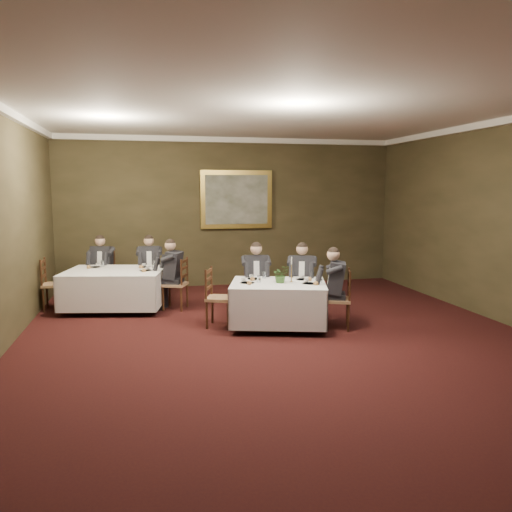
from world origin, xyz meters
name	(u,v)px	position (x,y,z in m)	size (l,w,h in m)	color
ground	(288,348)	(0.00, 0.00, 0.00)	(10.00, 10.00, 0.00)	black
ceiling	(291,101)	(0.00, 0.00, 3.50)	(8.00, 10.00, 0.10)	silver
back_wall	(230,212)	(0.00, 5.00, 1.75)	(8.00, 0.10, 3.50)	#302A18
crown_molding	(291,106)	(0.00, 0.00, 3.44)	(8.00, 10.00, 0.12)	white
table_main	(278,301)	(0.14, 1.10, 0.45)	(1.84, 1.58, 0.67)	black
table_second	(115,286)	(-2.60, 3.01, 0.45)	(2.08, 1.74, 0.67)	black
chair_main_backleft	(256,300)	(-0.05, 1.99, 0.28)	(0.49, 0.47, 1.00)	#906C49
diner_main_backleft	(256,288)	(-0.05, 1.97, 0.51)	(0.46, 0.53, 1.35)	black
chair_main_backright	(302,300)	(0.76, 1.76, 0.28)	(0.56, 0.55, 1.00)	#906C49
diner_main_backright	(302,288)	(0.76, 1.74, 0.51)	(0.54, 0.59, 1.35)	black
chair_main_endleft	(219,310)	(-0.82, 1.37, 0.28)	(0.55, 0.56, 1.00)	#906C49
chair_main_endright	(338,312)	(1.09, 0.82, 0.28)	(0.55, 0.56, 1.00)	#906C49
diner_main_endright	(337,298)	(1.08, 0.83, 0.51)	(0.59, 0.54, 1.35)	black
chair_sec_backleft	(104,285)	(-2.90, 4.03, 0.28)	(0.54, 0.53, 1.00)	#906C49
diner_sec_backleft	(103,275)	(-2.90, 4.02, 0.51)	(0.52, 0.57, 1.35)	black
chair_sec_backright	(150,285)	(-1.93, 3.84, 0.28)	(0.46, 0.45, 1.00)	#906C49
diner_sec_backright	(150,275)	(-1.93, 3.82, 0.51)	(0.44, 0.50, 1.35)	black
chair_sec_endright	(176,294)	(-1.46, 2.77, 0.28)	(0.55, 0.56, 1.00)	#906C49
diner_sec_endright	(175,283)	(-1.47, 2.78, 0.51)	(0.59, 0.55, 1.35)	black
chair_sec_endleft	(54,295)	(-3.74, 3.24, 0.28)	(0.42, 0.44, 1.00)	#906C49
centerpiece	(281,274)	(0.17, 1.08, 0.92)	(0.27, 0.24, 0.30)	#2D5926
candlestick	(291,272)	(0.36, 1.10, 0.93)	(0.06, 0.06, 0.44)	#AC7D34
place_setting_table_main	(257,277)	(-0.13, 1.55, 0.80)	(0.33, 0.31, 0.14)	white
place_setting_table_second	(97,265)	(-2.96, 3.51, 0.80)	(0.33, 0.31, 0.14)	white
painting	(236,200)	(0.14, 4.94, 2.06)	(1.71, 0.09, 1.37)	gold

